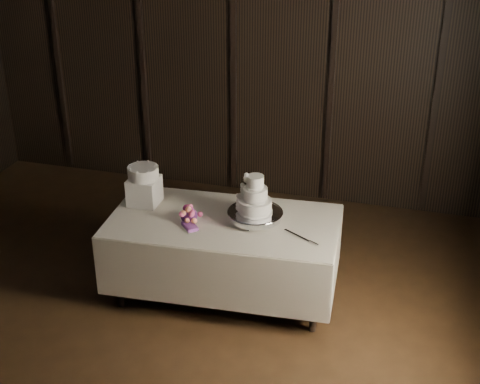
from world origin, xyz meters
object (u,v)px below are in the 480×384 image
object	(u,v)px
bouquet	(189,215)
wedding_cake	(252,198)
display_table	(224,254)
box_pedestal	(144,191)
small_cake	(143,173)
cake_stand	(255,216)

from	to	relation	value
bouquet	wedding_cake	bearing A→B (deg)	14.48
display_table	bouquet	bearing A→B (deg)	-166.00
box_pedestal	small_cake	world-z (taller)	small_cake
display_table	wedding_cake	xyz separation A→B (m)	(0.24, 0.04, 0.57)
wedding_cake	bouquet	world-z (taller)	wedding_cake
box_pedestal	small_cake	size ratio (longest dim) A/B	0.94
wedding_cake	small_cake	world-z (taller)	wedding_cake
wedding_cake	cake_stand	bearing A→B (deg)	27.76
cake_stand	small_cake	distance (m)	1.08
box_pedestal	cake_stand	bearing A→B (deg)	-2.89
display_table	wedding_cake	bearing A→B (deg)	6.60
display_table	cake_stand	bearing A→B (deg)	8.57
box_pedestal	display_table	bearing A→B (deg)	-8.18
display_table	bouquet	world-z (taller)	bouquet
bouquet	small_cake	xyz separation A→B (m)	(-0.50, 0.20, 0.25)
cake_stand	wedding_cake	xyz separation A→B (m)	(-0.02, -0.01, 0.18)
wedding_cake	box_pedestal	xyz separation A→B (m)	(-1.02, 0.07, -0.10)
cake_stand	small_cake	bearing A→B (deg)	177.11
cake_stand	wedding_cake	world-z (taller)	wedding_cake
cake_stand	bouquet	world-z (taller)	bouquet
box_pedestal	small_cake	xyz separation A→B (m)	(-0.00, 0.00, 0.18)
display_table	bouquet	size ratio (longest dim) A/B	5.55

